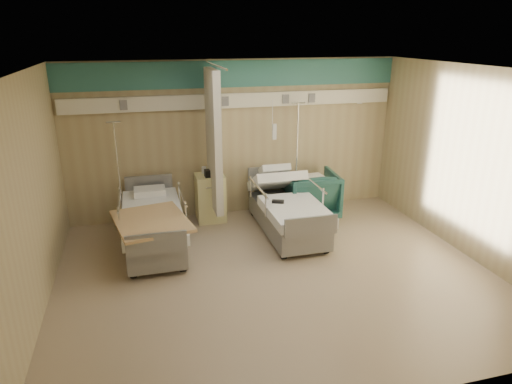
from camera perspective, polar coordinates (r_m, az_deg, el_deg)
The scene contains 13 objects.
ground at distance 6.55m, azimuth 2.47°, elevation -10.23°, with size 6.00×5.00×0.00m, color gray.
room_walls at distance 6.09m, azimuth 1.73°, elevation 6.34°, with size 6.04×5.04×2.82m.
bed_right at distance 7.69m, azimuth 3.91°, elevation -2.96°, with size 1.00×2.16×0.63m, color white, non-canonical shape.
bed_left at distance 7.33m, azimuth -12.66°, elevation -4.58°, with size 1.00×2.16×0.63m, color white, non-canonical shape.
bedside_cabinet at distance 8.21m, azimuth -5.73°, elevation -0.72°, with size 0.50×0.48×0.85m, color #EDE494.
visitor_armchair at distance 8.39m, azimuth 6.83°, elevation -0.29°, with size 0.91×0.94×0.86m, color #1F4D48.
waffle_blanket at distance 8.23m, azimuth 6.77°, elevation 2.71°, with size 0.62×0.55×0.07m, color silver.
iv_stand_right at distance 8.68m, azimuth 4.99°, elevation 0.40°, with size 0.37×0.37×2.06m.
iv_stand_left at distance 8.17m, azimuth -16.39°, elevation -1.85°, with size 0.33×0.33×1.87m.
call_remote at distance 7.35m, azimuth 2.76°, elevation -1.21°, with size 0.19×0.09×0.04m, color black.
tan_blanket at distance 6.78m, azimuth -12.96°, elevation -3.55°, with size 0.98×1.23×0.04m, color tan.
toiletry_bag at distance 7.97m, azimuth -5.61°, elevation 2.36°, with size 0.23×0.15×0.12m, color black.
white_cup at distance 8.17m, azimuth -6.52°, elevation 2.74°, with size 0.09×0.09×0.12m, color white.
Camera 1 is at (-1.73, -5.42, 3.24)m, focal length 32.00 mm.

